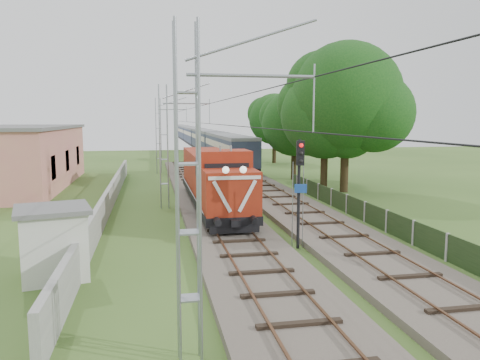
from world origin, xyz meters
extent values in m
plane|color=#395821|center=(0.00, 0.00, 0.00)|extent=(140.00, 140.00, 0.00)
cube|color=#6B6054|center=(0.00, 7.00, 0.15)|extent=(4.20, 70.00, 0.30)
cube|color=black|center=(0.00, 7.00, 0.35)|extent=(2.40, 70.00, 0.10)
cube|color=brown|center=(-0.85, 7.00, 0.42)|extent=(0.08, 70.00, 0.05)
cube|color=brown|center=(0.85, 7.00, 0.42)|extent=(0.08, 70.00, 0.05)
cube|color=#6B6054|center=(5.00, 20.00, 0.15)|extent=(4.20, 80.00, 0.30)
cube|color=black|center=(5.00, 20.00, 0.35)|extent=(2.40, 80.00, 0.10)
cube|color=brown|center=(4.15, 20.00, 0.42)|extent=(0.08, 80.00, 0.05)
cube|color=brown|center=(5.85, 20.00, 0.42)|extent=(0.08, 80.00, 0.05)
cylinder|color=gray|center=(-1.50, -8.00, 6.80)|extent=(3.00, 0.08, 0.08)
cylinder|color=gray|center=(-1.50, 12.00, 6.80)|extent=(3.00, 0.08, 0.08)
cylinder|color=gray|center=(-1.50, 32.00, 6.80)|extent=(3.00, 0.08, 0.08)
cylinder|color=black|center=(0.00, 12.00, 5.50)|extent=(0.03, 70.00, 0.03)
cylinder|color=black|center=(0.00, 12.00, 6.80)|extent=(0.03, 70.00, 0.03)
cube|color=#9E9E99|center=(-6.50, 12.00, 0.75)|extent=(0.25, 40.00, 1.50)
cube|color=tan|center=(-15.00, 24.00, 2.50)|extent=(8.00, 20.00, 5.00)
cube|color=#606060|center=(-15.00, 24.00, 5.10)|extent=(8.40, 20.40, 0.25)
cube|color=black|center=(-11.05, 18.00, 2.20)|extent=(0.10, 1.60, 1.80)
cube|color=black|center=(-11.05, 24.00, 2.20)|extent=(0.10, 1.60, 1.80)
cube|color=black|center=(-11.05, 30.00, 2.20)|extent=(0.10, 1.60, 1.80)
cube|color=black|center=(8.00, 3.00, 0.60)|extent=(0.05, 32.00, 1.15)
cube|color=#9E9E99|center=(8.00, 18.00, 0.60)|extent=(0.12, 0.12, 1.20)
cube|color=black|center=(0.00, 10.52, 0.96)|extent=(2.77, 15.72, 0.46)
cube|color=black|center=(0.00, 5.43, 0.68)|extent=(2.03, 3.33, 0.46)
cube|color=black|center=(0.00, 15.60, 0.68)|extent=(2.03, 3.33, 0.46)
cube|color=black|center=(0.00, 2.75, 0.59)|extent=(2.40, 0.23, 0.32)
cube|color=maroon|center=(0.00, 3.81, 2.25)|extent=(2.68, 2.31, 2.13)
sphere|color=white|center=(-0.42, 2.70, 3.46)|extent=(0.33, 0.33, 0.33)
sphere|color=white|center=(0.42, 2.70, 3.46)|extent=(0.33, 0.33, 0.33)
cube|color=silver|center=(-0.60, 2.64, 2.21)|extent=(0.93, 0.06, 1.55)
cube|color=silver|center=(0.60, 2.64, 2.21)|extent=(0.93, 0.06, 1.55)
cube|color=silver|center=(0.00, 2.64, 3.09)|extent=(2.50, 0.06, 0.17)
cube|color=maroon|center=(0.00, 6.08, 2.67)|extent=(2.77, 2.22, 2.96)
cube|color=black|center=(0.00, 4.95, 3.13)|extent=(2.31, 0.06, 0.83)
cube|color=maroon|center=(0.00, 12.78, 2.39)|extent=(2.59, 11.19, 2.40)
cylinder|color=black|center=(0.00, 9.96, 3.73)|extent=(0.41, 0.41, 0.37)
cylinder|color=gray|center=(-0.28, 5.34, 4.29)|extent=(0.11, 0.11, 0.32)
cylinder|color=gray|center=(0.28, 5.34, 4.29)|extent=(0.11, 0.11, 0.32)
cube|color=black|center=(5.00, 34.79, 0.88)|extent=(2.78, 21.10, 0.48)
cube|color=#2F3D4F|center=(5.00, 34.79, 2.42)|extent=(2.88, 21.10, 2.59)
cube|color=#C3B897|center=(5.00, 34.79, 2.90)|extent=(2.92, 20.26, 0.72)
cube|color=slate|center=(5.00, 34.79, 3.85)|extent=(2.93, 21.10, 0.34)
cube|color=black|center=(5.00, 56.85, 0.88)|extent=(2.78, 21.10, 0.48)
cube|color=#2F3D4F|center=(5.00, 56.85, 2.42)|extent=(2.88, 21.10, 2.59)
cube|color=#C3B897|center=(5.00, 56.85, 2.90)|extent=(2.92, 20.26, 0.72)
cube|color=slate|center=(5.00, 56.85, 3.85)|extent=(2.93, 21.10, 0.34)
cube|color=black|center=(5.00, 78.91, 0.88)|extent=(2.78, 21.10, 0.48)
cube|color=#2F3D4F|center=(5.00, 78.91, 2.42)|extent=(2.88, 21.10, 2.59)
cube|color=#C3B897|center=(5.00, 78.91, 2.90)|extent=(2.92, 20.26, 0.72)
cube|color=slate|center=(5.00, 78.91, 3.85)|extent=(2.93, 21.10, 0.34)
cube|color=black|center=(5.00, 100.97, 0.88)|extent=(2.78, 21.10, 0.48)
cube|color=#2F3D4F|center=(5.00, 100.97, 2.42)|extent=(2.88, 21.10, 2.59)
cube|color=#C3B897|center=(5.00, 100.97, 2.90)|extent=(2.92, 20.26, 0.72)
cube|color=slate|center=(5.00, 100.97, 3.85)|extent=(2.93, 21.10, 0.34)
cube|color=black|center=(5.00, 123.03, 0.88)|extent=(2.78, 21.10, 0.48)
cube|color=#2F3D4F|center=(5.00, 123.03, 2.42)|extent=(2.88, 21.10, 2.59)
cube|color=#C3B897|center=(5.00, 123.03, 2.90)|extent=(2.92, 20.26, 0.72)
cube|color=slate|center=(5.00, 123.03, 3.85)|extent=(2.93, 21.10, 0.34)
cylinder|color=black|center=(2.61, 1.05, 2.46)|extent=(0.14, 0.14, 4.92)
cube|color=black|center=(2.61, 0.91, 4.33)|extent=(0.38, 0.29, 1.08)
sphere|color=red|center=(2.61, 0.79, 4.68)|extent=(0.18, 0.18, 0.18)
sphere|color=black|center=(2.61, 0.79, 4.33)|extent=(0.18, 0.18, 0.18)
sphere|color=black|center=(2.61, 0.79, 3.99)|extent=(0.18, 0.18, 0.18)
cube|color=#184292|center=(2.66, 0.93, 2.76)|extent=(0.54, 0.17, 0.39)
cube|color=silver|center=(-7.40, -1.02, 1.23)|extent=(2.69, 2.69, 2.45)
cube|color=#606060|center=(-7.40, -1.02, 2.57)|extent=(3.09, 3.09, 0.17)
cylinder|color=#3A2B17|center=(10.01, 17.25, 2.20)|extent=(0.57, 0.57, 4.40)
sphere|color=#103D12|center=(10.01, 17.25, 6.20)|extent=(7.20, 7.20, 7.20)
sphere|color=#103D12|center=(11.45, 16.17, 5.20)|extent=(5.04, 5.04, 5.04)
sphere|color=#103D12|center=(8.75, 18.52, 7.00)|extent=(4.68, 4.68, 4.68)
cylinder|color=#3A2B17|center=(11.32, 16.19, 2.66)|extent=(0.64, 0.64, 5.31)
sphere|color=#103D12|center=(11.32, 16.19, 7.48)|extent=(8.69, 8.69, 8.69)
sphere|color=#103D12|center=(13.06, 14.89, 6.28)|extent=(6.08, 6.08, 6.08)
sphere|color=#103D12|center=(9.80, 17.71, 8.45)|extent=(5.65, 5.65, 5.65)
cylinder|color=#3A2B17|center=(9.67, 24.41, 1.91)|extent=(0.51, 0.51, 3.83)
sphere|color=#103D12|center=(9.67, 24.41, 5.39)|extent=(6.26, 6.26, 6.26)
sphere|color=#103D12|center=(10.92, 23.47, 4.52)|extent=(4.39, 4.39, 4.39)
sphere|color=#103D12|center=(8.58, 25.50, 6.09)|extent=(4.07, 4.07, 4.07)
cylinder|color=#3A2B17|center=(12.21, 41.22, 2.05)|extent=(0.51, 0.51, 4.10)
sphere|color=#103D12|center=(12.21, 41.22, 5.77)|extent=(6.70, 6.70, 6.70)
sphere|color=#103D12|center=(13.55, 40.21, 4.84)|extent=(4.69, 4.69, 4.69)
sphere|color=#103D12|center=(11.04, 42.39, 6.52)|extent=(4.36, 4.36, 4.36)
camera|label=1|loc=(-3.81, -18.67, 5.82)|focal=35.00mm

